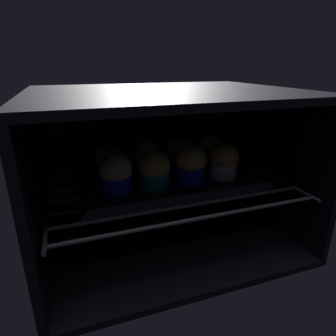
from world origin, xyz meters
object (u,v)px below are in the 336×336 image
(muffin_row0_col1, at_px, (154,170))
(muffin_row1_col0, at_px, (110,162))
(muffin_row0_col2, at_px, (191,164))
(muffin_row0_col3, at_px, (224,161))
(baking_tray, at_px, (168,179))
(muffin_row1_col2, at_px, (178,155))
(muffin_row0_col0, at_px, (116,174))
(muffin_row1_col1, at_px, (147,158))
(muffin_row1_col3, at_px, (209,151))

(muffin_row0_col1, bearing_deg, muffin_row1_col0, 136.51)
(muffin_row0_col2, relative_size, muffin_row0_col3, 1.04)
(baking_tray, xyz_separation_m, muffin_row0_col1, (-0.05, -0.04, 0.04))
(muffin_row1_col0, bearing_deg, muffin_row1_col2, 0.07)
(muffin_row0_col1, xyz_separation_m, muffin_row0_col3, (0.17, 0.00, 0.00))
(baking_tray, bearing_deg, muffin_row0_col1, -138.60)
(baking_tray, distance_m, muffin_row1_col0, 0.14)
(baking_tray, bearing_deg, muffin_row0_col3, -17.89)
(baking_tray, relative_size, muffin_row0_col3, 4.99)
(muffin_row0_col3, bearing_deg, muffin_row0_col0, -179.00)
(muffin_row0_col1, bearing_deg, muffin_row0_col3, 0.03)
(muffin_row0_col0, xyz_separation_m, muffin_row1_col2, (0.17, 0.09, -0.00))
(muffin_row0_col1, bearing_deg, muffin_row1_col2, 42.49)
(muffin_row0_col0, distance_m, muffin_row1_col0, 0.08)
(muffin_row0_col3, relative_size, muffin_row1_col0, 1.02)
(baking_tray, bearing_deg, muffin_row0_col0, -161.03)
(muffin_row0_col2, xyz_separation_m, muffin_row1_col2, (0.00, 0.08, -0.00))
(baking_tray, height_order, muffin_row1_col0, muffin_row1_col0)
(baking_tray, height_order, muffin_row0_col3, muffin_row0_col3)
(muffin_row0_col2, xyz_separation_m, muffin_row0_col3, (0.09, 0.00, -0.00))
(muffin_row0_col3, relative_size, muffin_row1_col2, 1.02)
(muffin_row0_col1, height_order, muffin_row1_col2, same)
(muffin_row0_col3, height_order, muffin_row1_col1, same)
(baking_tray, distance_m, muffin_row1_col2, 0.07)
(muffin_row1_col1, bearing_deg, muffin_row0_col0, -135.60)
(muffin_row0_col0, height_order, muffin_row0_col2, muffin_row0_col0)
(muffin_row1_col2, bearing_deg, baking_tray, -136.36)
(muffin_row0_col0, bearing_deg, muffin_row1_col1, 44.40)
(muffin_row1_col2, distance_m, muffin_row1_col3, 0.09)
(muffin_row0_col0, bearing_deg, muffin_row1_col0, 90.05)
(baking_tray, height_order, muffin_row1_col1, muffin_row1_col1)
(muffin_row0_col3, bearing_deg, muffin_row1_col1, 153.05)
(muffin_row0_col2, distance_m, muffin_row1_col2, 0.08)
(muffin_row0_col3, bearing_deg, muffin_row1_col0, 162.58)
(muffin_row0_col0, distance_m, muffin_row0_col1, 0.08)
(muffin_row1_col1, relative_size, muffin_row1_col3, 0.99)
(muffin_row0_col0, xyz_separation_m, muffin_row1_col1, (0.09, 0.09, -0.00))
(muffin_row0_col2, relative_size, muffin_row1_col1, 1.04)
(muffin_row0_col3, bearing_deg, baking_tray, 162.11)
(muffin_row0_col0, relative_size, muffin_row1_col2, 1.07)
(baking_tray, height_order, muffin_row1_col3, muffin_row1_col3)
(muffin_row0_col3, distance_m, muffin_row1_col2, 0.12)
(muffin_row1_col2, relative_size, muffin_row1_col3, 0.98)
(muffin_row0_col1, bearing_deg, muffin_row1_col1, 86.09)
(muffin_row0_col1, height_order, muffin_row1_col1, same)
(muffin_row0_col0, distance_m, muffin_row1_col3, 0.27)
(muffin_row0_col0, xyz_separation_m, muffin_row1_col3, (0.26, 0.09, -0.00))
(muffin_row0_col2, bearing_deg, muffin_row1_col3, 43.32)
(muffin_row1_col3, bearing_deg, muffin_row0_col1, -154.71)
(muffin_row1_col0, relative_size, muffin_row1_col2, 0.99)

